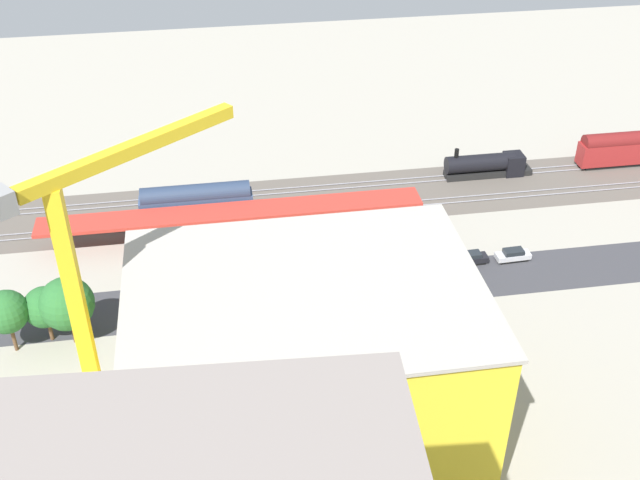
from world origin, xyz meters
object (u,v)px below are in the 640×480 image
at_px(street_tree_0, 210,291).
at_px(street_tree_1, 45,307).
at_px(street_tree_4, 403,275).
at_px(construction_building, 306,373).
at_px(parked_car_3, 381,265).
at_px(parked_car_5, 291,274).
at_px(box_truck_0, 347,311).
at_px(street_tree_2, 6,312).
at_px(parked_car_6, 246,279).
at_px(passenger_coach, 633,147).
at_px(parked_car_2, 421,264).
at_px(freight_coach_far, 196,203).
at_px(parked_car_1, 471,258).
at_px(platform_canopy_near, 233,212).
at_px(parked_car_4, 336,271).
at_px(traffic_light, 367,239).
at_px(parked_car_0, 513,255).
at_px(street_tree_3, 67,304).
at_px(parked_car_7, 196,281).
at_px(tower_crane, 94,298).
at_px(locomotive, 488,165).
at_px(street_tree_5, 398,277).

distance_m(street_tree_0, street_tree_1, 19.14).
bearing_deg(street_tree_4, construction_building, 53.37).
height_order(parked_car_3, street_tree_0, street_tree_0).
xyz_separation_m(parked_car_5, street_tree_4, (-12.80, 8.51, 4.61)).
xyz_separation_m(box_truck_0, street_tree_2, (39.35, -0.93, 4.09)).
bearing_deg(parked_car_6, parked_car_5, -179.97).
height_order(passenger_coach, parked_car_2, passenger_coach).
relative_size(parked_car_2, parked_car_3, 0.88).
height_order(freight_coach_far, construction_building, construction_building).
distance_m(parked_car_1, parked_car_3, 12.46).
bearing_deg(platform_canopy_near, parked_car_4, 136.96).
bearing_deg(freight_coach_far, parked_car_5, 126.31).
bearing_deg(traffic_light, platform_canopy_near, -31.41).
distance_m(freight_coach_far, traffic_light, 26.61).
height_order(platform_canopy_near, parked_car_5, platform_canopy_near).
xyz_separation_m(freight_coach_far, parked_car_0, (-42.30, 16.40, -2.59)).
bearing_deg(street_tree_2, street_tree_0, -177.52).
xyz_separation_m(parked_car_5, street_tree_3, (26.98, 8.45, 5.04)).
xyz_separation_m(freight_coach_far, street_tree_3, (15.28, 24.36, 2.44)).
distance_m(parked_car_1, street_tree_1, 55.03).
height_order(parked_car_7, tower_crane, tower_crane).
bearing_deg(freight_coach_far, street_tree_2, 48.42).
height_order(parked_car_6, tower_crane, tower_crane).
bearing_deg(street_tree_4, parked_car_4, -50.85).
bearing_deg(parked_car_2, parked_car_0, -179.91).
bearing_deg(street_tree_1, parked_car_4, -168.48).
xyz_separation_m(platform_canopy_near, street_tree_0, (3.91, 19.48, 1.15)).
distance_m(parked_car_4, street_tree_4, 11.60).
relative_size(parked_car_5, street_tree_4, 0.51).
xyz_separation_m(locomotive, box_truck_0, (29.38, 32.60, -0.25)).
bearing_deg(street_tree_2, passenger_coach, -161.27).
bearing_deg(street_tree_4, traffic_light, -76.42).
bearing_deg(parked_car_7, tower_crane, 72.78).
xyz_separation_m(parked_car_6, street_tree_4, (-18.73, 8.51, 4.65)).
bearing_deg(street_tree_2, freight_coach_far, -131.58).
distance_m(passenger_coach, box_truck_0, 63.17).
xyz_separation_m(construction_building, street_tree_4, (-14.77, -19.86, -4.48)).
distance_m(platform_canopy_near, street_tree_0, 19.90).
relative_size(parked_car_2, parked_car_4, 0.90).
height_order(parked_car_0, parked_car_5, parked_car_0).
relative_size(freight_coach_far, box_truck_0, 1.93).
bearing_deg(street_tree_1, box_truck_0, 176.45).
height_order(parked_car_1, box_truck_0, box_truck_0).
relative_size(platform_canopy_near, parked_car_7, 12.99).
distance_m(freight_coach_far, street_tree_4, 34.65).
bearing_deg(street_tree_3, parked_car_3, -167.71).
distance_m(passenger_coach, street_tree_5, 57.33).
height_order(locomotive, parked_car_4, locomotive).
relative_size(parked_car_0, box_truck_0, 0.57).
bearing_deg(locomotive, parked_car_1, 65.70).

